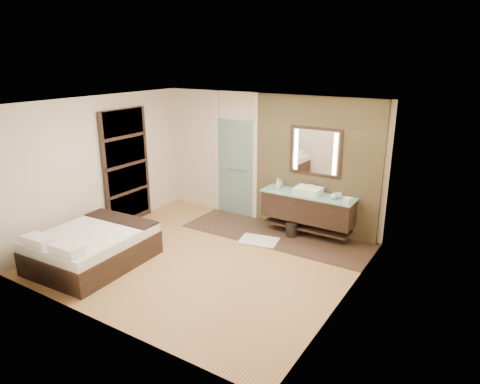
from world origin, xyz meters
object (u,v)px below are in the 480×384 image
Objects in this scene: bed at (92,248)px; mirror_unit at (315,152)px; vanity at (308,208)px; waste_bin at (292,230)px.

mirror_unit is at bearing 49.14° from bed.
vanity is 4.04m from bed.
mirror_unit is at bearing 90.00° from vanity.
waste_bin is (-0.22, -0.22, -0.44)m from vanity.
vanity is at bearing 44.68° from waste_bin.
vanity reaches higher than bed.
mirror_unit is 3.70× the size of waste_bin.
bed is at bearing -129.84° from waste_bin.
vanity is 0.54m from waste_bin.
vanity is at bearing 47.05° from bed.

